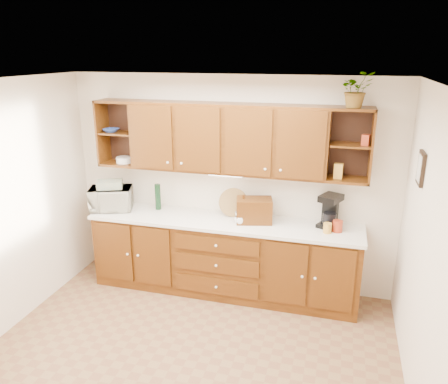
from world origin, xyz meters
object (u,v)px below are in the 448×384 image
Objects in this scene: microwave at (111,199)px; potted_plant at (356,90)px; bread_box at (254,210)px; coffee_maker at (330,211)px.

potted_plant reaches higher than microwave.
potted_plant is at bearing -17.90° from microwave.
bread_box reaches higher than microwave.
bread_box is at bearing -18.17° from microwave.
bread_box is 1.08× the size of coffee_maker.
microwave is 2.68m from coffee_maker.
coffee_maker is at bearing 157.76° from potted_plant.
bread_box is at bearing -177.57° from potted_plant.
coffee_maker reaches higher than bread_box.
potted_plant is (2.84, 0.10, 1.39)m from microwave.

